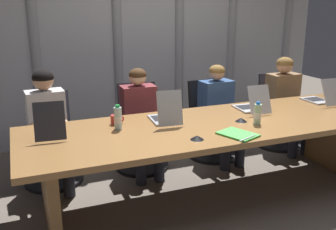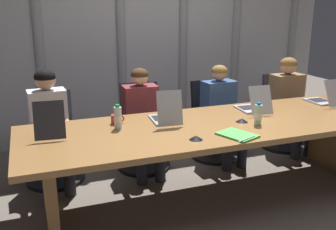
{
  "view_description": "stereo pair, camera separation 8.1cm",
  "coord_description": "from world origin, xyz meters",
  "px_view_note": "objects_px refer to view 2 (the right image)",
  "views": [
    {
      "loc": [
        -1.67,
        -2.92,
        1.79
      ],
      "look_at": [
        -0.46,
        0.08,
        0.85
      ],
      "focal_mm": 40.87,
      "sensor_mm": 36.0,
      "label": 1
    },
    {
      "loc": [
        -1.6,
        -2.95,
        1.79
      ],
      "look_at": [
        -0.46,
        0.08,
        0.85
      ],
      "focal_mm": 40.87,
      "sensor_mm": 36.0,
      "label": 2
    }
  ],
  "objects_px": {
    "office_chair_left_end": "(54,148)",
    "coffee_mug_far": "(116,119)",
    "laptop_left_mid": "(166,116)",
    "person_left_mid": "(143,116)",
    "laptop_center": "(253,106)",
    "person_center": "(222,109)",
    "office_chair_left_mid": "(142,137)",
    "conference_mic_left_side": "(242,120)",
    "spiral_notepad": "(238,135)",
    "person_left_end": "(50,122)",
    "office_chair_right_mid": "(282,120)",
    "water_bottle_primary": "(258,115)",
    "laptop_left_end": "(51,127)",
    "laptop_right_mid": "(324,99)",
    "person_right_mid": "(290,99)",
    "water_bottle_secondary": "(118,118)",
    "conference_mic_middle": "(196,138)",
    "office_chair_center": "(214,129)"
  },
  "relations": [
    {
      "from": "laptop_left_mid",
      "to": "office_chair_left_mid",
      "type": "relative_size",
      "value": 0.45
    },
    {
      "from": "laptop_center",
      "to": "conference_mic_left_side",
      "type": "bearing_deg",
      "value": 136.38
    },
    {
      "from": "water_bottle_primary",
      "to": "water_bottle_secondary",
      "type": "bearing_deg",
      "value": 164.7
    },
    {
      "from": "laptop_right_mid",
      "to": "water_bottle_primary",
      "type": "bearing_deg",
      "value": 110.9
    },
    {
      "from": "office_chair_left_end",
      "to": "coffee_mug_far",
      "type": "bearing_deg",
      "value": 42.74
    },
    {
      "from": "laptop_right_mid",
      "to": "water_bottle_primary",
      "type": "height_order",
      "value": "laptop_right_mid"
    },
    {
      "from": "office_chair_center",
      "to": "person_left_mid",
      "type": "relative_size",
      "value": 0.79
    },
    {
      "from": "office_chair_left_end",
      "to": "person_right_mid",
      "type": "height_order",
      "value": "person_right_mid"
    },
    {
      "from": "person_left_mid",
      "to": "person_center",
      "type": "bearing_deg",
      "value": 91.05
    },
    {
      "from": "laptop_left_mid",
      "to": "laptop_right_mid",
      "type": "height_order",
      "value": "laptop_left_mid"
    },
    {
      "from": "laptop_left_mid",
      "to": "person_center",
      "type": "bearing_deg",
      "value": -51.69
    },
    {
      "from": "office_chair_left_mid",
      "to": "spiral_notepad",
      "type": "bearing_deg",
      "value": 23.41
    },
    {
      "from": "laptop_left_mid",
      "to": "person_left_mid",
      "type": "height_order",
      "value": "person_left_mid"
    },
    {
      "from": "laptop_right_mid",
      "to": "person_left_mid",
      "type": "distance_m",
      "value": 1.98
    },
    {
      "from": "laptop_left_mid",
      "to": "person_right_mid",
      "type": "xyz_separation_m",
      "value": [
        1.87,
        0.63,
        -0.15
      ]
    },
    {
      "from": "laptop_center",
      "to": "coffee_mug_far",
      "type": "distance_m",
      "value": 1.39
    },
    {
      "from": "person_left_end",
      "to": "conference_mic_middle",
      "type": "xyz_separation_m",
      "value": [
        1.05,
        -1.15,
        0.09
      ]
    },
    {
      "from": "laptop_left_end",
      "to": "person_center",
      "type": "height_order",
      "value": "person_center"
    },
    {
      "from": "office_chair_right_mid",
      "to": "conference_mic_left_side",
      "type": "bearing_deg",
      "value": -42.15
    },
    {
      "from": "office_chair_right_mid",
      "to": "laptop_right_mid",
      "type": "bearing_deg",
      "value": 4.52
    },
    {
      "from": "office_chair_right_mid",
      "to": "spiral_notepad",
      "type": "distance_m",
      "value": 2.04
    },
    {
      "from": "laptop_center",
      "to": "person_left_end",
      "type": "bearing_deg",
      "value": 76.49
    },
    {
      "from": "conference_mic_left_side",
      "to": "laptop_left_end",
      "type": "bearing_deg",
      "value": 170.83
    },
    {
      "from": "laptop_left_mid",
      "to": "laptop_center",
      "type": "xyz_separation_m",
      "value": [
        0.95,
        0.04,
        -0.01
      ]
    },
    {
      "from": "office_chair_left_mid",
      "to": "person_center",
      "type": "relative_size",
      "value": 0.83
    },
    {
      "from": "coffee_mug_far",
      "to": "person_center",
      "type": "bearing_deg",
      "value": 20.25
    },
    {
      "from": "person_center",
      "to": "coffee_mug_far",
      "type": "bearing_deg",
      "value": -74.0
    },
    {
      "from": "person_left_end",
      "to": "conference_mic_left_side",
      "type": "distance_m",
      "value": 1.86
    },
    {
      "from": "conference_mic_left_side",
      "to": "person_left_end",
      "type": "bearing_deg",
      "value": 152.26
    },
    {
      "from": "laptop_center",
      "to": "person_left_end",
      "type": "relative_size",
      "value": 0.36
    },
    {
      "from": "office_chair_left_mid",
      "to": "conference_mic_left_side",
      "type": "xyz_separation_m",
      "value": [
        0.65,
        -1.02,
        0.42
      ]
    },
    {
      "from": "office_chair_left_end",
      "to": "person_left_mid",
      "type": "xyz_separation_m",
      "value": [
        0.93,
        -0.16,
        0.3
      ]
    },
    {
      "from": "water_bottle_secondary",
      "to": "water_bottle_primary",
      "type": "bearing_deg",
      "value": -15.3
    },
    {
      "from": "laptop_left_mid",
      "to": "spiral_notepad",
      "type": "distance_m",
      "value": 0.7
    },
    {
      "from": "person_left_mid",
      "to": "laptop_left_mid",
      "type": "bearing_deg",
      "value": 4.2
    },
    {
      "from": "laptop_center",
      "to": "water_bottle_primary",
      "type": "relative_size",
      "value": 2.06
    },
    {
      "from": "person_left_end",
      "to": "person_left_mid",
      "type": "relative_size",
      "value": 1.04
    },
    {
      "from": "coffee_mug_far",
      "to": "spiral_notepad",
      "type": "bearing_deg",
      "value": -38.31
    },
    {
      "from": "water_bottle_primary",
      "to": "laptop_center",
      "type": "bearing_deg",
      "value": 62.61
    },
    {
      "from": "office_chair_center",
      "to": "person_right_mid",
      "type": "height_order",
      "value": "person_right_mid"
    },
    {
      "from": "laptop_left_end",
      "to": "water_bottle_secondary",
      "type": "height_order",
      "value": "laptop_left_end"
    },
    {
      "from": "office_chair_right_mid",
      "to": "office_chair_left_end",
      "type": "bearing_deg",
      "value": -81.44
    },
    {
      "from": "water_bottle_primary",
      "to": "conference_mic_middle",
      "type": "bearing_deg",
      "value": -166.3
    },
    {
      "from": "office_chair_left_end",
      "to": "water_bottle_secondary",
      "type": "bearing_deg",
      "value": 36.44
    },
    {
      "from": "laptop_left_mid",
      "to": "office_chair_left_end",
      "type": "distance_m",
      "value": 1.32
    },
    {
      "from": "person_left_end",
      "to": "water_bottle_primary",
      "type": "bearing_deg",
      "value": 56.57
    },
    {
      "from": "office_chair_left_end",
      "to": "laptop_left_end",
      "type": "bearing_deg",
      "value": 0.77
    },
    {
      "from": "person_left_mid",
      "to": "coffee_mug_far",
      "type": "xyz_separation_m",
      "value": [
        -0.4,
        -0.5,
        0.15
      ]
    },
    {
      "from": "laptop_left_end",
      "to": "water_bottle_primary",
      "type": "relative_size",
      "value": 2.22
    },
    {
      "from": "laptop_center",
      "to": "office_chair_center",
      "type": "bearing_deg",
      "value": 6.88
    }
  ]
}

